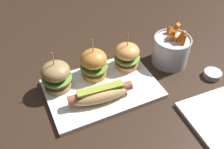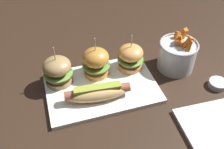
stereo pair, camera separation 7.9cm
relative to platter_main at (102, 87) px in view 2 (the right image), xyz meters
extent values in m
plane|color=black|center=(0.00, 0.00, -0.01)|extent=(3.00, 3.00, 0.00)
cube|color=white|center=(0.00, 0.00, 0.00)|extent=(0.35, 0.23, 0.01)
ellipsoid|color=tan|center=(-0.02, -0.05, 0.03)|extent=(0.19, 0.07, 0.05)
cylinder|color=brown|center=(-0.02, -0.05, 0.04)|extent=(0.20, 0.05, 0.03)
cube|color=olive|center=(-0.02, -0.05, 0.05)|extent=(0.14, 0.04, 0.01)
cylinder|color=#997A4A|center=(-0.12, 0.06, 0.02)|extent=(0.09, 0.09, 0.02)
cylinder|color=#462F1E|center=(-0.12, 0.06, 0.03)|extent=(0.08, 0.08, 0.02)
cylinder|color=#6B9E3D|center=(-0.12, 0.06, 0.04)|extent=(0.09, 0.09, 0.00)
ellipsoid|color=#997A4A|center=(-0.12, 0.06, 0.07)|extent=(0.09, 0.09, 0.05)
cylinder|color=tan|center=(-0.12, 0.06, 0.11)|extent=(0.00, 0.00, 0.06)
cylinder|color=#BB7C2F|center=(0.00, 0.06, 0.02)|extent=(0.08, 0.08, 0.02)
cylinder|color=#502D1C|center=(0.00, 0.06, 0.03)|extent=(0.08, 0.08, 0.02)
cylinder|color=#609338|center=(0.00, 0.06, 0.04)|extent=(0.09, 0.09, 0.00)
ellipsoid|color=#BB7C2F|center=(0.00, 0.06, 0.07)|extent=(0.09, 0.09, 0.06)
cylinder|color=tan|center=(0.00, 0.06, 0.12)|extent=(0.00, 0.00, 0.06)
cylinder|color=#D89049|center=(0.12, 0.06, 0.02)|extent=(0.08, 0.08, 0.02)
cylinder|color=#41261B|center=(0.12, 0.06, 0.03)|extent=(0.07, 0.07, 0.02)
cylinder|color=#6B9E3D|center=(0.12, 0.06, 0.04)|extent=(0.09, 0.09, 0.00)
ellipsoid|color=#D89049|center=(0.12, 0.06, 0.07)|extent=(0.08, 0.08, 0.05)
cylinder|color=tan|center=(0.12, 0.06, 0.11)|extent=(0.00, 0.00, 0.06)
cylinder|color=#B7BABF|center=(0.27, 0.03, 0.04)|extent=(0.12, 0.12, 0.10)
torus|color=#A8AAB2|center=(0.27, 0.03, 0.09)|extent=(0.13, 0.13, 0.01)
cube|color=orange|center=(0.28, 0.02, 0.09)|extent=(0.02, 0.04, 0.07)
cube|color=orange|center=(0.27, 0.03, 0.08)|extent=(0.03, 0.02, 0.06)
cube|color=orange|center=(0.28, 0.01, 0.09)|extent=(0.04, 0.02, 0.08)
cube|color=orange|center=(0.30, 0.06, 0.09)|extent=(0.02, 0.05, 0.09)
cube|color=orange|center=(0.28, -0.01, 0.09)|extent=(0.04, 0.04, 0.07)
cube|color=orange|center=(0.28, 0.06, 0.08)|extent=(0.03, 0.03, 0.06)
cube|color=orange|center=(0.28, 0.03, 0.08)|extent=(0.02, 0.03, 0.06)
cylinder|color=#B7BABF|center=(0.36, -0.10, 0.00)|extent=(0.06, 0.06, 0.02)
cylinder|color=beige|center=(0.36, -0.10, 0.01)|extent=(0.05, 0.05, 0.00)
cube|color=white|center=(0.26, -0.25, 0.00)|extent=(0.20, 0.20, 0.01)
camera|label=1|loc=(-0.21, -0.53, 0.58)|focal=41.18mm
camera|label=2|loc=(-0.14, -0.56, 0.58)|focal=41.18mm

